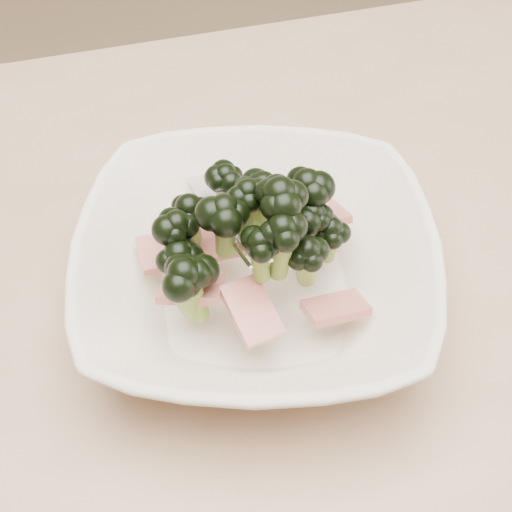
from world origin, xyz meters
name	(u,v)px	position (x,y,z in m)	size (l,w,h in m)	color
dining_table	(213,373)	(0.00, 0.00, 0.65)	(1.20, 0.80, 0.75)	tan
broccoli_dish	(254,264)	(0.04, 0.00, 0.79)	(0.35, 0.35, 0.13)	beige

